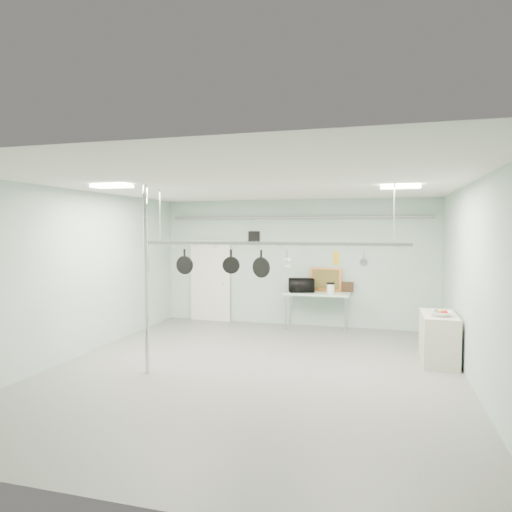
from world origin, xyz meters
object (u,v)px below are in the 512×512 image
(chrome_pole, at_px, (146,280))
(side_cabinet, at_px, (439,338))
(fruit_bowl, at_px, (441,314))
(skillet_right, at_px, (261,264))
(microwave, at_px, (301,285))
(skillet_mid, at_px, (231,262))
(pot_rack, at_px, (269,242))
(coffee_canister, at_px, (331,289))
(skillet_left, at_px, (185,261))
(prep_table, at_px, (317,295))

(chrome_pole, xyz_separation_m, side_cabinet, (4.85, 2.00, -1.15))
(fruit_bowl, bearing_deg, skillet_right, -164.31)
(microwave, relative_size, skillet_mid, 1.36)
(skillet_mid, relative_size, skillet_right, 0.90)
(chrome_pole, distance_m, pot_rack, 2.19)
(pot_rack, distance_m, coffee_canister, 3.56)
(coffee_canister, bearing_deg, side_cabinet, -44.38)
(pot_rack, height_order, skillet_mid, pot_rack)
(chrome_pole, relative_size, skillet_right, 6.51)
(chrome_pole, bearing_deg, pot_rack, 25.35)
(microwave, xyz_separation_m, skillet_left, (-1.63, -3.29, 0.78))
(side_cabinet, xyz_separation_m, pot_rack, (-2.95, -1.10, 1.78))
(coffee_canister, xyz_separation_m, skillet_left, (-2.35, -3.26, 0.84))
(side_cabinet, xyz_separation_m, skillet_right, (-3.09, -1.10, 1.39))
(side_cabinet, bearing_deg, fruit_bowl, -90.77)
(skillet_left, height_order, skillet_mid, same)
(coffee_canister, bearing_deg, fruit_bowl, -47.36)
(coffee_canister, relative_size, skillet_left, 0.47)
(skillet_mid, bearing_deg, prep_table, 59.39)
(side_cabinet, bearing_deg, skillet_left, -166.43)
(chrome_pole, relative_size, skillet_mid, 7.21)
(skillet_right, bearing_deg, pot_rack, 18.71)
(chrome_pole, height_order, fruit_bowl, chrome_pole)
(side_cabinet, relative_size, coffee_canister, 5.46)
(pot_rack, relative_size, microwave, 7.94)
(coffee_canister, xyz_separation_m, skillet_right, (-0.88, -3.26, 0.82))
(chrome_pole, bearing_deg, prep_table, 61.29)
(skillet_mid, bearing_deg, skillet_left, 167.80)
(prep_table, height_order, side_cabinet, prep_table)
(skillet_left, xyz_separation_m, skillet_right, (1.47, 0.00, -0.01))
(coffee_canister, bearing_deg, skillet_right, -105.01)
(microwave, distance_m, skillet_right, 3.38)
(microwave, bearing_deg, chrome_pole, 48.78)
(pot_rack, relative_size, skillet_left, 10.28)
(microwave, height_order, fruit_bowl, microwave)
(chrome_pole, xyz_separation_m, skillet_mid, (1.20, 0.90, 0.26))
(chrome_pole, xyz_separation_m, skillet_right, (1.76, 0.90, 0.24))
(chrome_pole, distance_m, coffee_canister, 4.96)
(fruit_bowl, bearing_deg, skillet_left, -169.23)
(skillet_mid, bearing_deg, chrome_pole, -155.38)
(chrome_pole, xyz_separation_m, prep_table, (2.30, 4.20, -0.77))
(microwave, bearing_deg, pot_rack, 73.05)
(skillet_right, bearing_deg, chrome_pole, -134.25)
(prep_table, relative_size, pot_rack, 0.33)
(skillet_mid, height_order, skillet_right, same)
(fruit_bowl, xyz_separation_m, skillet_left, (-4.55, -0.87, 0.91))
(chrome_pole, height_order, skillet_right, chrome_pole)
(side_cabinet, bearing_deg, coffee_canister, 135.62)
(prep_table, bearing_deg, microwave, -178.73)
(prep_table, bearing_deg, chrome_pole, -118.71)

